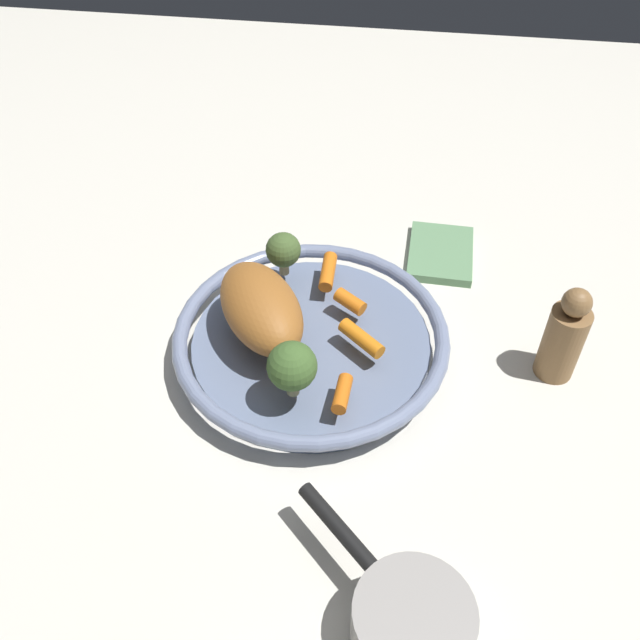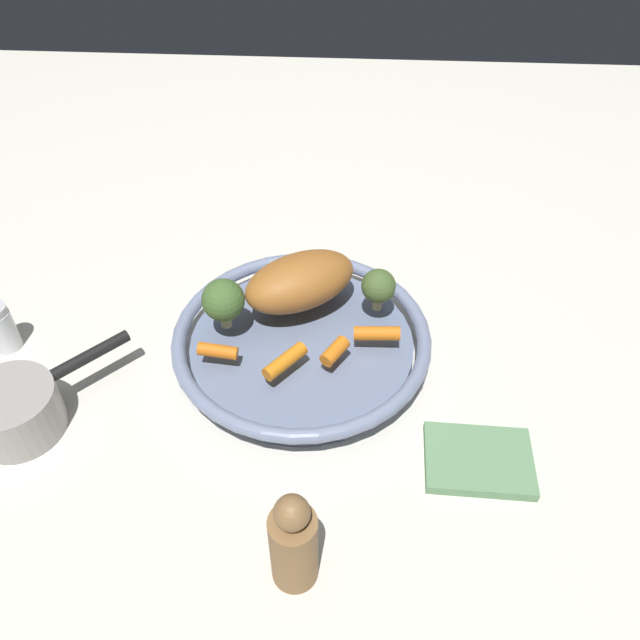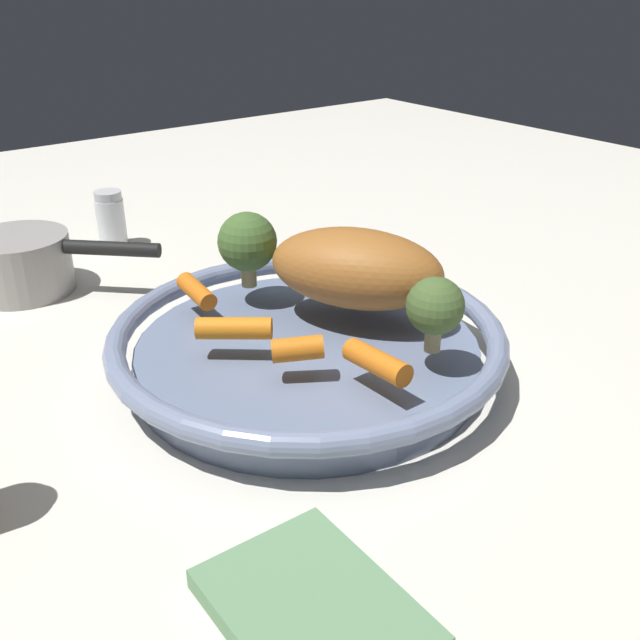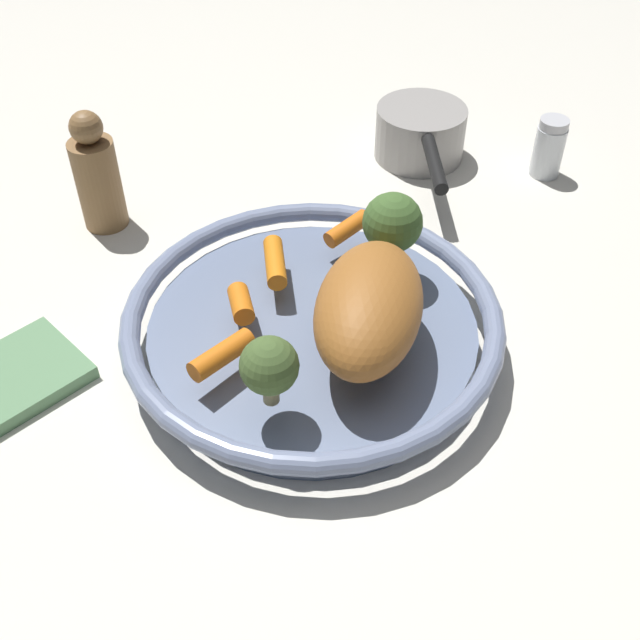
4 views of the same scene
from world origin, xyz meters
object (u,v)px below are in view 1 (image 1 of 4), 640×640
at_px(baby_carrot_back, 350,302).
at_px(saucepan, 409,623).
at_px(broccoli_floret_mid, 292,367).
at_px(pepper_mill, 564,337).
at_px(roast_chicken_piece, 261,308).
at_px(serving_bowl, 311,342).
at_px(baby_carrot_right, 361,338).
at_px(dish_towel, 440,253).
at_px(baby_carrot_center, 342,394).
at_px(broccoli_floret_edge, 283,250).
at_px(baby_carrot_near_rim, 328,272).

distance_m(baby_carrot_back, saucepan, 0.40).
height_order(broccoli_floret_mid, pepper_mill, pepper_mill).
bearing_deg(roast_chicken_piece, broccoli_floret_mid, -150.19).
relative_size(serving_bowl, roast_chicken_piece, 2.17).
distance_m(baby_carrot_right, dish_towel, 0.27).
xyz_separation_m(baby_carrot_right, broccoli_floret_mid, (-0.09, 0.07, 0.04)).
bearing_deg(serving_bowl, pepper_mill, -86.78).
height_order(baby_carrot_center, broccoli_floret_edge, broccoli_floret_edge).
xyz_separation_m(baby_carrot_back, dish_towel, (0.18, -0.12, -0.05)).
height_order(baby_carrot_center, saucepan, baby_carrot_center).
distance_m(baby_carrot_near_rim, pepper_mill, 0.32).
bearing_deg(broccoli_floret_mid, baby_carrot_back, -18.38).
bearing_deg(baby_carrot_near_rim, baby_carrot_right, -154.00).
distance_m(baby_carrot_center, pepper_mill, 0.29).
xyz_separation_m(serving_bowl, baby_carrot_near_rim, (0.10, -0.01, 0.03)).
xyz_separation_m(broccoli_floret_edge, pepper_mill, (-0.09, -0.37, -0.03)).
relative_size(baby_carrot_center, baby_carrot_near_rim, 0.83).
height_order(broccoli_floret_mid, saucepan, broccoli_floret_mid).
height_order(baby_carrot_center, pepper_mill, pepper_mill).
height_order(baby_carrot_right, broccoli_floret_mid, broccoli_floret_mid).
xyz_separation_m(baby_carrot_near_rim, broccoli_floret_edge, (0.00, 0.06, 0.03)).
distance_m(broccoli_floret_edge, saucepan, 0.49).
bearing_deg(dish_towel, baby_carrot_right, 157.76).
bearing_deg(broccoli_floret_mid, baby_carrot_near_rim, -3.82).
distance_m(baby_carrot_right, pepper_mill, 0.25).
distance_m(serving_bowl, baby_carrot_near_rim, 0.11).
bearing_deg(baby_carrot_near_rim, broccoli_floret_mid, 176.18).
xyz_separation_m(roast_chicken_piece, broccoli_floret_mid, (-0.10, -0.06, 0.01)).
relative_size(serving_bowl, baby_carrot_center, 6.92).
bearing_deg(baby_carrot_back, roast_chicken_piece, 116.81).
height_order(serving_bowl, roast_chicken_piece, roast_chicken_piece).
height_order(baby_carrot_center, baby_carrot_near_rim, same).
height_order(serving_bowl, baby_carrot_center, baby_carrot_center).
relative_size(baby_carrot_near_rim, dish_towel, 0.48).
bearing_deg(baby_carrot_back, broccoli_floret_mid, 161.62).
bearing_deg(roast_chicken_piece, baby_carrot_center, -130.98).
distance_m(baby_carrot_back, pepper_mill, 0.27).
distance_m(baby_carrot_center, broccoli_floret_mid, 0.07).
distance_m(pepper_mill, dish_towel, 0.26).
bearing_deg(dish_towel, serving_bowl, 144.03).
bearing_deg(baby_carrot_center, baby_carrot_near_rim, 12.04).
relative_size(baby_carrot_near_rim, broccoli_floret_mid, 0.82).
relative_size(serving_bowl, broccoli_floret_mid, 4.74).
height_order(pepper_mill, saucepan, pepper_mill).
height_order(serving_bowl, broccoli_floret_mid, broccoli_floret_mid).
bearing_deg(saucepan, baby_carrot_back, 14.18).
xyz_separation_m(broccoli_floret_edge, dish_towel, (0.13, -0.22, -0.08)).
bearing_deg(broccoli_floret_edge, saucepan, -156.27).
bearing_deg(broccoli_floret_edge, baby_carrot_right, -134.97).
xyz_separation_m(serving_bowl, baby_carrot_center, (-0.11, -0.05, 0.03)).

